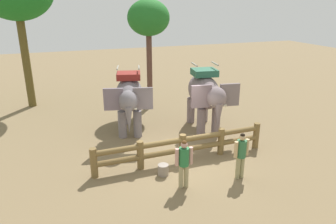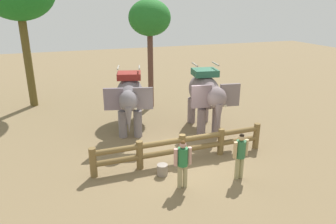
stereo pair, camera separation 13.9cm
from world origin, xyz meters
name	(u,v)px [view 2 (the right image)]	position (x,y,z in m)	size (l,w,h in m)	color
ground_plane	(181,159)	(0.00, 0.00, 0.00)	(60.00, 60.00, 0.00)	olive
log_fence	(182,146)	(0.00, -0.12, 0.60)	(6.63, 0.35, 1.05)	brown
elephant_near_left	(130,97)	(-1.15, 3.24, 1.65)	(2.23, 3.50, 2.93)	slate
elephant_center	(206,94)	(2.08, 2.33, 1.71)	(2.03, 3.60, 3.04)	slate
tourist_woman_in_black	(183,161)	(-0.63, -1.75, 0.93)	(0.57, 0.34, 1.61)	tan
tourist_man_in_blue	(240,153)	(1.34, -1.86, 0.93)	(0.57, 0.34, 1.61)	#9A9364
tree_far_left	(150,20)	(0.75, 6.46, 4.69)	(2.18, 2.18, 5.72)	brown
feed_bucket	(162,170)	(-0.99, -0.82, 0.19)	(0.37, 0.37, 0.38)	gray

